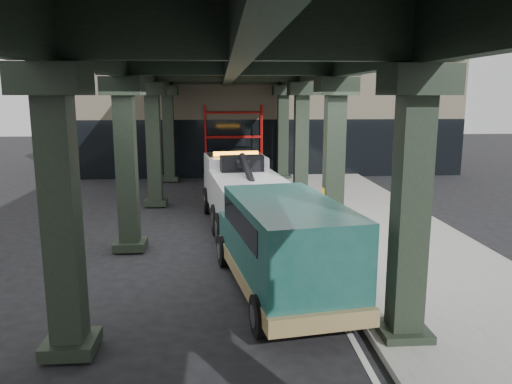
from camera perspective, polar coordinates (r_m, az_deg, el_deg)
name	(u,v)px	position (r m, az deg, el deg)	size (l,w,h in m)	color
ground	(250,271)	(13.15, -0.71, -9.01)	(90.00, 90.00, 0.00)	black
sidewalk	(393,242)	(15.89, 15.34, -5.58)	(5.00, 40.00, 0.15)	gray
lane_stripe	(302,247)	(15.22, 5.27, -6.22)	(0.12, 38.00, 0.01)	silver
viaduct	(231,60)	(14.37, -2.90, 14.82)	(7.40, 32.00, 6.40)	black
building	(262,103)	(32.46, 0.71, 10.11)	(22.00, 10.00, 8.00)	#C6B793
scaffolding	(234,140)	(27.10, -2.58, 5.92)	(3.08, 0.88, 4.00)	#AD100D
tow_truck	(243,191)	(17.19, -1.46, 0.10)	(3.03, 8.00, 2.56)	black
towed_van	(284,244)	(11.25, 3.18, -5.98)	(2.97, 5.84, 2.27)	#12423C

